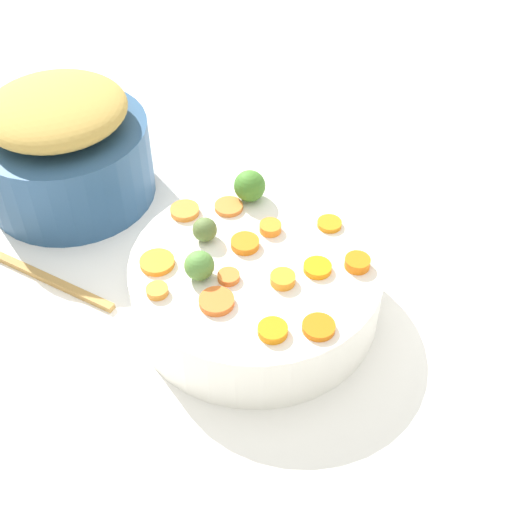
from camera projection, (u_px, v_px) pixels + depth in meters
tabletop at (241, 344)px, 0.81m from camera, size 2.40×2.40×0.02m
serving_bowl_carrots at (256, 285)px, 0.81m from camera, size 0.30×0.30×0.08m
metal_pot at (67, 161)px, 0.96m from camera, size 0.24×0.24×0.11m
stuffing_mound at (55, 109)px, 0.90m from camera, size 0.19×0.19×0.05m
carrot_slice_0 at (245, 243)px, 0.80m from camera, size 0.05×0.05×0.01m
carrot_slice_1 at (319, 327)px, 0.71m from camera, size 0.04×0.04×0.01m
carrot_slice_2 at (157, 291)px, 0.75m from camera, size 0.03×0.03×0.01m
carrot_slice_3 at (229, 207)px, 0.85m from camera, size 0.05×0.05×0.01m
carrot_slice_4 at (329, 224)px, 0.83m from camera, size 0.04×0.04×0.01m
carrot_slice_5 at (270, 227)px, 0.82m from camera, size 0.03×0.03×0.01m
carrot_slice_6 at (157, 262)px, 0.78m from camera, size 0.05×0.05×0.01m
carrot_slice_7 at (318, 268)px, 0.78m from camera, size 0.04×0.04×0.01m
carrot_slice_8 at (283, 279)px, 0.76m from camera, size 0.03×0.03×0.01m
carrot_slice_9 at (185, 211)px, 0.85m from camera, size 0.05×0.05×0.01m
carrot_slice_10 at (217, 301)px, 0.74m from camera, size 0.04×0.04×0.01m
carrot_slice_11 at (357, 263)px, 0.78m from camera, size 0.04×0.04×0.01m
carrot_slice_12 at (273, 330)px, 0.71m from camera, size 0.04×0.04×0.01m
carrot_slice_13 at (229, 277)px, 0.77m from camera, size 0.03×0.03×0.01m
brussels_sprout_0 at (205, 230)px, 0.81m from camera, size 0.03×0.03×0.03m
brussels_sprout_1 at (250, 186)px, 0.86m from camera, size 0.04×0.04×0.04m
brussels_sprout_2 at (199, 265)px, 0.76m from camera, size 0.03×0.03×0.03m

